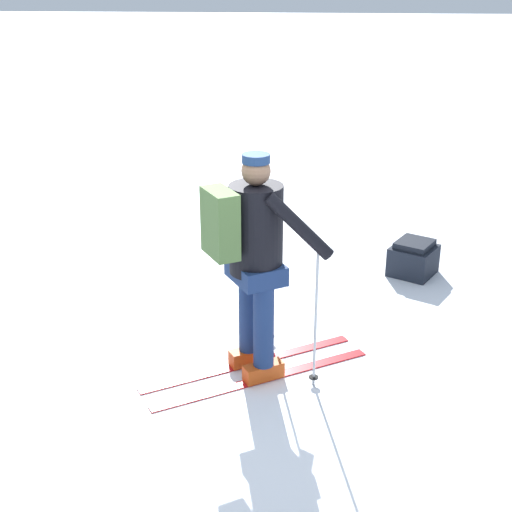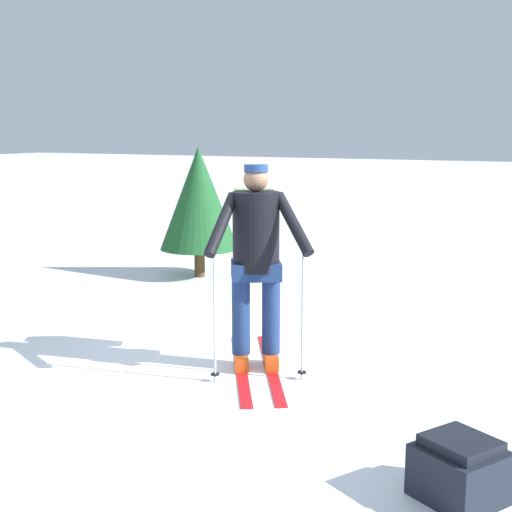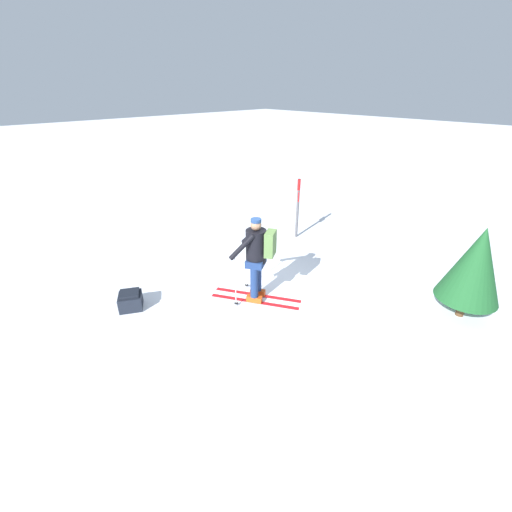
{
  "view_description": "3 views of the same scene",
  "coord_description": "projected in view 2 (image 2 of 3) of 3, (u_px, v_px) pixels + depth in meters",
  "views": [
    {
      "loc": [
        -0.41,
        4.36,
        2.88
      ],
      "look_at": [
        -0.07,
        -0.27,
        0.95
      ],
      "focal_mm": 50.0,
      "sensor_mm": 36.0,
      "label": 1
    },
    {
      "loc": [
        -5.14,
        -2.82,
        1.97
      ],
      "look_at": [
        -0.07,
        -0.27,
        0.95
      ],
      "focal_mm": 50.0,
      "sensor_mm": 36.0,
      "label": 2
    },
    {
      "loc": [
        4.04,
        -4.19,
        3.82
      ],
      "look_at": [
        -0.07,
        -0.27,
        0.95
      ],
      "focal_mm": 24.0,
      "sensor_mm": 36.0,
      "label": 3
    }
  ],
  "objects": [
    {
      "name": "dropped_backpack",
      "position": [
        460.0,
        470.0,
        3.81
      ],
      "size": [
        0.55,
        0.56,
        0.35
      ],
      "color": "black",
      "rests_on": "ground_plane"
    },
    {
      "name": "ground_plane",
      "position": [
        232.0,
        361.0,
        6.11
      ],
      "size": [
        80.0,
        80.0,
        0.0
      ],
      "primitive_type": "plane",
      "color": "white"
    },
    {
      "name": "pine_tree",
      "position": [
        199.0,
        198.0,
        9.41
      ],
      "size": [
        1.04,
        1.04,
        1.74
      ],
      "color": "#4C331E",
      "rests_on": "ground_plane"
    },
    {
      "name": "skier",
      "position": [
        256.0,
        251.0,
        5.78
      ],
      "size": [
        1.69,
        1.19,
        1.69
      ],
      "color": "red",
      "rests_on": "ground_plane"
    }
  ]
}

